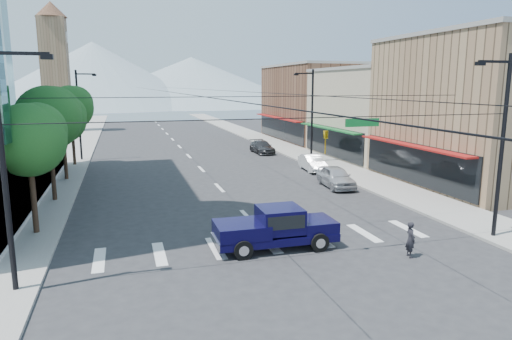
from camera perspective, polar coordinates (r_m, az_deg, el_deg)
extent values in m
plane|color=#28282B|center=(21.13, 3.38, -10.35)|extent=(160.00, 160.00, 0.00)
cube|color=gray|center=(59.26, -21.38, 2.62)|extent=(4.00, 120.00, 0.15)
cube|color=gray|center=(61.93, 1.34, 3.66)|extent=(4.00, 120.00, 0.15)
cube|color=#8C6B4C|center=(39.17, 26.87, 6.47)|extent=(12.00, 14.00, 11.00)
cube|color=tan|center=(50.35, 15.83, 6.73)|extent=(12.00, 14.00, 9.00)
cube|color=brown|center=(64.42, 8.22, 8.22)|extent=(12.00, 18.00, 10.00)
cube|color=#8C6B4C|center=(81.15, -23.75, 10.74)|extent=(4.00, 4.00, 18.00)
cone|color=brown|center=(81.97, -24.30, 17.87)|extent=(4.80, 4.80, 2.40)
cone|color=gray|center=(168.79, -19.58, 11.17)|extent=(80.00, 80.00, 22.00)
cone|color=gray|center=(180.55, -8.03, 10.95)|extent=(90.00, 90.00, 18.00)
cylinder|color=black|center=(25.50, -26.11, -2.43)|extent=(0.28, 0.28, 4.55)
sphere|color=#1B521D|center=(25.10, -26.59, 3.37)|extent=(3.64, 3.64, 3.64)
sphere|color=#1B521D|center=(25.28, -25.65, 4.40)|extent=(2.86, 2.86, 2.86)
cylinder|color=black|center=(32.25, -24.14, 0.76)|extent=(0.28, 0.28, 5.11)
sphere|color=#1B521D|center=(31.93, -24.53, 5.93)|extent=(4.09, 4.09, 4.09)
sphere|color=#1B521D|center=(32.15, -23.81, 6.72)|extent=(3.21, 3.21, 3.21)
cylinder|color=black|center=(39.17, -22.80, 2.03)|extent=(0.28, 0.28, 4.55)
sphere|color=#1B521D|center=(38.90, -23.07, 5.82)|extent=(3.64, 3.64, 3.64)
sphere|color=#1B521D|center=(39.13, -22.48, 6.47)|extent=(2.86, 2.86, 2.86)
cylinder|color=black|center=(46.04, -21.90, 3.61)|extent=(0.28, 0.28, 5.11)
sphere|color=#1B521D|center=(45.82, -22.16, 7.23)|extent=(4.09, 4.09, 4.09)
sphere|color=#1B521D|center=(46.06, -21.66, 7.78)|extent=(3.21, 3.21, 3.21)
cylinder|color=black|center=(18.27, -28.98, -0.34)|extent=(0.20, 0.20, 9.00)
cylinder|color=black|center=(25.00, 28.37, 2.32)|extent=(0.20, 0.20, 9.00)
cylinder|color=black|center=(18.85, 4.62, 6.47)|extent=(21.60, 0.04, 0.04)
imported|color=gold|center=(19.54, 8.69, 3.43)|extent=(0.16, 0.20, 1.00)
cube|color=#0C6626|center=(20.23, 13.14, 5.80)|extent=(1.60, 0.06, 0.35)
cylinder|color=black|center=(48.82, -21.27, 6.30)|extent=(0.20, 0.20, 9.00)
cube|color=black|center=(48.67, -20.53, 11.18)|extent=(1.80, 0.12, 0.12)
cube|color=black|center=(48.62, -19.56, 11.12)|extent=(0.40, 0.25, 0.18)
cylinder|color=black|center=(44.29, 7.02, 6.57)|extent=(0.20, 0.20, 9.00)
cube|color=black|center=(43.84, 6.04, 11.91)|extent=(1.80, 0.12, 0.12)
cube|color=black|center=(43.54, 5.04, 11.81)|extent=(0.40, 0.25, 0.18)
cube|color=#090632|center=(21.57, 2.45, -8.29)|extent=(5.69, 2.13, 0.36)
cube|color=#090632|center=(22.13, 7.44, -6.76)|extent=(1.67, 1.98, 0.57)
cube|color=#090632|center=(21.38, 2.99, -6.15)|extent=(1.98, 1.93, 1.13)
cube|color=black|center=(21.35, 2.99, -5.88)|extent=(1.78, 1.96, 0.62)
cube|color=#090632|center=(21.00, -1.86, -7.49)|extent=(2.40, 2.09, 0.67)
cube|color=silver|center=(22.57, 9.36, -7.56)|extent=(0.15, 1.96, 0.36)
cube|color=silver|center=(20.91, -5.05, -8.94)|extent=(0.15, 1.96, 0.31)
cylinder|color=black|center=(21.37, 7.93, -8.95)|extent=(0.87, 0.32, 0.87)
cylinder|color=black|center=(23.08, 5.98, -7.42)|extent=(0.87, 0.32, 0.87)
cylinder|color=black|center=(20.26, -1.61, -9.96)|extent=(0.87, 0.32, 0.87)
cylinder|color=black|center=(22.06, -2.86, -8.23)|extent=(0.87, 0.32, 0.87)
imported|color=black|center=(21.53, 18.75, -8.22)|extent=(0.47, 0.64, 1.62)
imported|color=#AFAFB4|center=(34.57, 9.95, -0.85)|extent=(2.28, 4.76, 1.57)
imported|color=white|center=(40.93, 7.07, 0.90)|extent=(1.87, 4.42, 1.42)
imported|color=#2F2F31|center=(51.13, 0.77, 2.88)|extent=(1.98, 4.76, 1.37)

